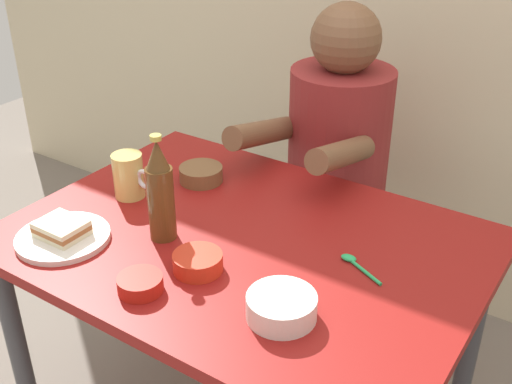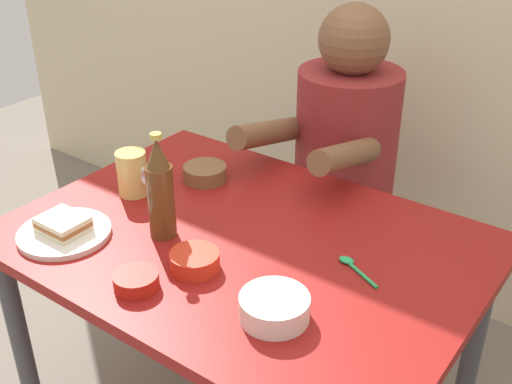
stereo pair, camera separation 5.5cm
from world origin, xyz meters
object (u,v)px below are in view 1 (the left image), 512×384
Objects in this scene: beer_bottle at (160,193)px; plate_orange at (63,237)px; beer_mug at (129,176)px; dining_table at (245,269)px; rice_bowl_white at (282,306)px; sandwich at (62,228)px; stool at (332,244)px; person_seated at (338,134)px.

plate_orange is at bearing -142.40° from beer_bottle.
dining_table is at bearing -0.03° from beer_mug.
beer_bottle is 0.41m from rice_bowl_white.
beer_mug is (-0.36, 0.00, 0.15)m from dining_table.
stool is at bearing 72.43° from sandwich.
dining_table is 4.20× the size of beer_bottle.
beer_bottle is 1.87× the size of rice_bowl_white.
person_seated is 5.14× the size of rice_bowl_white.
rice_bowl_white is at bearing -70.33° from stool.
person_seated is 0.91m from plate_orange.
plate_orange is 0.26m from beer_bottle.
beer_mug is (-0.02, 0.25, 0.03)m from sandwich.
dining_table is 8.73× the size of beer_mug.
person_seated is 6.54× the size of sandwich.
dining_table is at bearing -83.44° from person_seated.
dining_table is 5.00× the size of plate_orange.
sandwich is 0.25m from beer_bottle.
beer_mug is at bearing 161.52° from rice_bowl_white.
beer_bottle is (0.19, 0.14, 0.11)m from plate_orange.
beer_bottle reaches higher than plate_orange.
person_seated is at bearing 64.61° from beer_mug.
stool is 2.05× the size of plate_orange.
rice_bowl_white is at bearing -13.71° from beer_bottle.
sandwich is at bearing -175.08° from rice_bowl_white.
dining_table is at bearing -83.56° from stool.
dining_table is 0.63m from person_seated.
person_seated reaches higher than sandwich.
person_seated is at bearing -90.00° from stool.
beer_mug reaches higher than stool.
sandwich is at bearing 90.00° from plate_orange.
dining_table is 0.29m from beer_bottle.
stool is 4.09× the size of sandwich.
person_seated reaches higher than rice_bowl_white.
beer_bottle reaches higher than stool.
plate_orange is 2.00× the size of sandwich.
dining_table is 0.70m from stool.
beer_mug is 0.48× the size of beer_bottle.
beer_bottle is at bearing -97.08° from stool.
plate_orange is 0.02m from sandwich.
plate_orange is (-0.28, -0.88, 0.40)m from stool.
person_seated reaches higher than dining_table.
beer_mug is (-0.29, -0.63, 0.45)m from stool.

